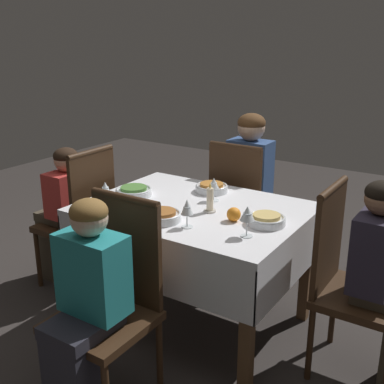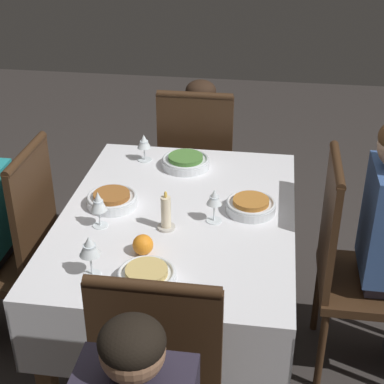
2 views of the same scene
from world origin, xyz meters
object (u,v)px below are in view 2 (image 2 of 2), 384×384
at_px(wine_glass_south, 98,203).
at_px(bowl_south, 112,199).
at_px(chair_west, 198,166).
at_px(wine_glass_north, 214,199).
at_px(wine_glass_west, 144,143).
at_px(chair_south, 14,245).
at_px(orange_fruit, 143,245).
at_px(person_child_red, 202,151).
at_px(bowl_west, 186,161).
at_px(candle_centerpiece, 166,215).
at_px(bowl_north, 251,205).
at_px(bowl_east, 147,276).
at_px(chair_north, 353,263).
at_px(wine_glass_east, 90,247).
at_px(dining_table, 178,235).

bearing_deg(wine_glass_south, bowl_south, 178.63).
height_order(chair_west, wine_glass_north, chair_west).
distance_m(wine_glass_north, wine_glass_west, 0.63).
height_order(chair_south, orange_fruit, chair_south).
bearing_deg(person_child_red, chair_west, 90.00).
height_order(wine_glass_north, bowl_west, wine_glass_north).
distance_m(person_child_red, wine_glass_south, 1.25).
height_order(wine_glass_south, candle_centerpiece, candle_centerpiece).
bearing_deg(bowl_south, chair_west, 164.29).
bearing_deg(wine_glass_south, person_child_red, 168.48).
distance_m(person_child_red, wine_glass_north, 1.15).
relative_size(bowl_north, orange_fruit, 2.69).
xyz_separation_m(wine_glass_north, bowl_east, (0.42, -0.18, -0.07)).
height_order(wine_glass_south, orange_fruit, wine_glass_south).
xyz_separation_m(chair_north, candle_centerpiece, (0.18, -0.74, 0.28)).
xyz_separation_m(chair_south, wine_glass_south, (0.12, 0.44, 0.32)).
distance_m(bowl_east, wine_glass_west, 0.94).
bearing_deg(bowl_west, person_child_red, -179.49).
distance_m(wine_glass_east, candle_centerpiece, 0.38).
distance_m(chair_west, wine_glass_south, 1.08).
height_order(bowl_north, candle_centerpiece, candle_centerpiece).
bearing_deg(dining_table, bowl_west, -175.47).
height_order(bowl_west, orange_fruit, orange_fruit).
height_order(dining_table, chair_west, chair_west).
xyz_separation_m(person_child_red, wine_glass_north, (1.09, 0.19, 0.31)).
bearing_deg(person_child_red, wine_glass_east, 83.05).
bearing_deg(wine_glass_north, wine_glass_east, -42.48).
xyz_separation_m(dining_table, chair_south, (0.01, -0.72, -0.11)).
height_order(bowl_south, wine_glass_south, wine_glass_south).
xyz_separation_m(person_child_red, bowl_north, (0.99, 0.33, 0.24)).
xyz_separation_m(bowl_west, wine_glass_west, (-0.04, -0.20, 0.06)).
relative_size(dining_table, wine_glass_west, 9.46).
xyz_separation_m(chair_south, candle_centerpiece, (0.11, 0.69, 0.28)).
bearing_deg(bowl_east, person_child_red, -179.58).
distance_m(bowl_south, orange_fruit, 0.38).
bearing_deg(person_child_red, wine_glass_west, 71.67).
xyz_separation_m(bowl_north, bowl_west, (-0.36, -0.32, -0.00)).
distance_m(chair_north, bowl_west, 0.86).
bearing_deg(orange_fruit, wine_glass_west, -168.07).
distance_m(bowl_north, bowl_west, 0.48).
relative_size(wine_glass_west, orange_fruit, 1.75).
distance_m(dining_table, wine_glass_north, 0.26).
bearing_deg(chair_west, bowl_south, 74.29).
relative_size(bowl_north, wine_glass_south, 1.34).
height_order(dining_table, chair_south, chair_south).
height_order(chair_south, bowl_east, chair_south).
bearing_deg(wine_glass_west, chair_north, 67.69).
xyz_separation_m(chair_south, bowl_north, (-0.07, 1.00, 0.24)).
relative_size(chair_north, bowl_north, 4.93).
bearing_deg(wine_glass_north, chair_south, -91.71).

